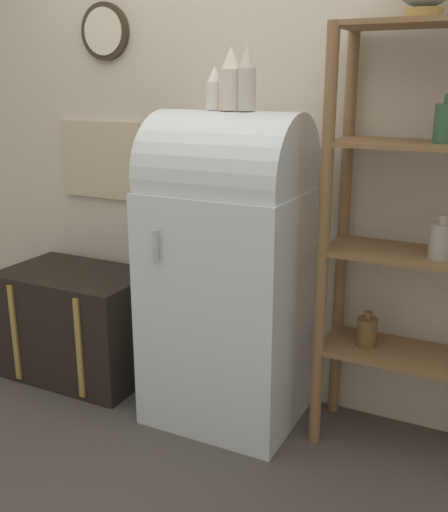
{
  "coord_description": "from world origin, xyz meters",
  "views": [
    {
      "loc": [
        1.15,
        -2.07,
        1.55
      ],
      "look_at": [
        -0.02,
        0.26,
        0.79
      ],
      "focal_mm": 42.0,
      "sensor_mm": 36.0,
      "label": 1
    }
  ],
  "objects_px": {
    "suitcase_trunk": "(79,323)",
    "vase_left": "(215,90)",
    "vase_right": "(247,80)",
    "refrigerator": "(228,266)",
    "vase_center": "(231,81)"
  },
  "relations": [
    {
      "from": "vase_left",
      "to": "vase_right",
      "type": "xyz_separation_m",
      "value": [
        0.16,
        -0.03,
        0.04
      ]
    },
    {
      "from": "vase_center",
      "to": "vase_left",
      "type": "bearing_deg",
      "value": 171.59
    },
    {
      "from": "refrigerator",
      "to": "suitcase_trunk",
      "type": "distance_m",
      "value": 1.01
    },
    {
      "from": "vase_center",
      "to": "vase_right",
      "type": "relative_size",
      "value": 0.98
    },
    {
      "from": "vase_right",
      "to": "vase_left",
      "type": "bearing_deg",
      "value": 170.6
    },
    {
      "from": "vase_left",
      "to": "suitcase_trunk",
      "type": "bearing_deg",
      "value": -179.22
    },
    {
      "from": "suitcase_trunk",
      "to": "vase_left",
      "type": "bearing_deg",
      "value": 0.78
    },
    {
      "from": "refrigerator",
      "to": "suitcase_trunk",
      "type": "xyz_separation_m",
      "value": [
        -0.91,
        0.0,
        -0.45
      ]
    },
    {
      "from": "refrigerator",
      "to": "vase_center",
      "type": "height_order",
      "value": "vase_center"
    },
    {
      "from": "vase_center",
      "to": "vase_right",
      "type": "distance_m",
      "value": 0.08
    },
    {
      "from": "vase_left",
      "to": "vase_center",
      "type": "bearing_deg",
      "value": -8.41
    },
    {
      "from": "refrigerator",
      "to": "vase_right",
      "type": "xyz_separation_m",
      "value": [
        0.09,
        -0.01,
        0.81
      ]
    },
    {
      "from": "refrigerator",
      "to": "vase_left",
      "type": "xyz_separation_m",
      "value": [
        -0.07,
        0.01,
        0.78
      ]
    },
    {
      "from": "vase_left",
      "to": "refrigerator",
      "type": "bearing_deg",
      "value": -9.86
    },
    {
      "from": "vase_center",
      "to": "vase_right",
      "type": "bearing_deg",
      "value": -10.43
    }
  ]
}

